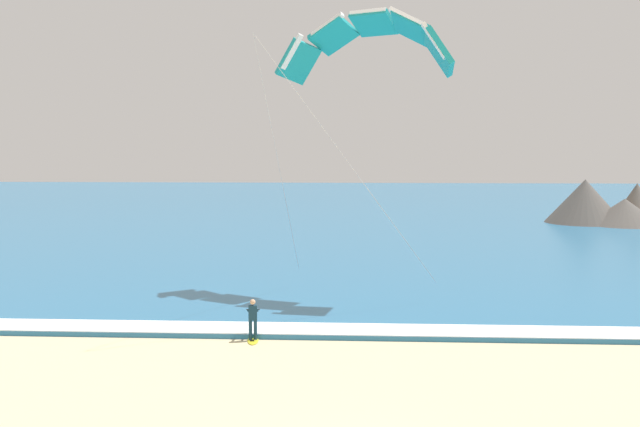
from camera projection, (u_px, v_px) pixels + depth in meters
name	position (u px, v px, depth m)	size (l,w,h in m)	color
sea	(359.00, 209.00, 88.77)	(200.00, 120.00, 0.20)	teal
surf_foam	(358.00, 329.00, 30.10)	(200.00, 1.95, 0.04)	white
surfboard	(253.00, 340.00, 29.17)	(0.60, 1.44, 0.09)	yellow
kitesurfer	(253.00, 318.00, 29.10)	(0.55, 0.56, 1.69)	#143347
kite_primary	(369.00, 39.00, 36.57)	(8.94, 10.97, 13.40)	teal
headland_right	(606.00, 206.00, 70.94)	(11.33, 9.69, 4.49)	#56514C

